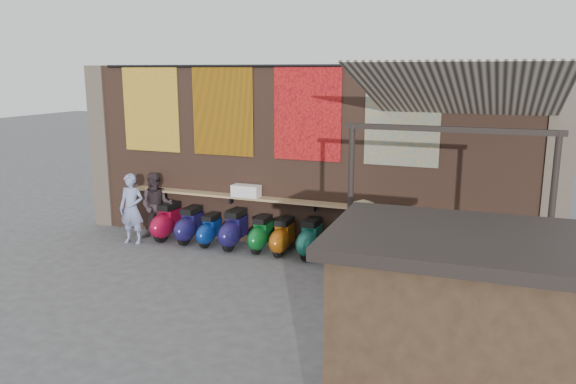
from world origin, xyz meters
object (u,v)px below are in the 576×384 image
Objects in this scene: scooter_stool_3 at (235,229)px; shopper_grey at (464,284)px; scooter_stool_2 at (210,230)px; market_stall at (448,357)px; scooter_stool_0 at (168,222)px; scooter_stool_5 at (283,237)px; scooter_stool_4 at (261,234)px; scooter_stool_8 at (367,246)px; diner_right at (156,206)px; scooter_stool_6 at (310,238)px; scooter_stool_1 at (190,225)px; shopper_tan at (363,249)px; shelf_box at (246,191)px; scooter_stool_7 at (338,245)px; scooter_stool_9 at (395,249)px; shopper_navy at (466,259)px; diner_left at (132,209)px.

shopper_grey is at bearing -28.95° from scooter_stool_3.
market_stall is at bearing -43.72° from scooter_stool_2.
scooter_stool_5 is at bearing -0.45° from scooter_stool_0.
scooter_stool_4 is 7.14m from market_stall.
scooter_stool_5 is at bearing -3.65° from shopper_grey.
scooter_stool_8 is (3.01, -0.04, -0.03)m from scooter_stool_3.
scooter_stool_5 is at bearing 123.96° from market_stall.
scooter_stool_3 is 0.57× the size of diner_right.
scooter_stool_8 is at bearing -1.46° from scooter_stool_4.
scooter_stool_8 is (1.24, -0.07, -0.01)m from scooter_stool_6.
scooter_stool_1 is 4.79m from shopper_tan.
shelf_box reaches higher than scooter_stool_1.
scooter_stool_9 reaches higher than scooter_stool_7.
shelf_box is 7.62m from market_stall.
shopper_navy is (6.15, -1.34, 0.38)m from scooter_stool_1.
shopper_tan is at bearing -98.98° from scooter_stool_9.
scooter_stool_5 is 0.52× the size of shopper_navy.
diner_left is (-2.35, -0.51, 0.38)m from scooter_stool_3.
market_stall reaches higher than scooter_stool_3.
shopper_tan is (-1.68, -0.35, 0.09)m from shopper_navy.
market_stall is (1.80, -3.83, 0.27)m from shopper_tan.
scooter_stool_1 is 2.31m from scooter_stool_5.
scooter_stool_3 is 2.43m from diner_left.
scooter_stool_0 is 4.77m from scooter_stool_8.
scooter_stool_2 is at bearing -177.67° from scooter_stool_3.
scooter_stool_2 is 2.38m from scooter_stool_6.
scooter_stool_7 is (2.41, -0.03, -0.08)m from scooter_stool_3.
shopper_navy is 0.87× the size of shopper_grey.
shopper_navy reaches higher than scooter_stool_5.
scooter_stool_6 is 3.51m from shopper_navy.
scooter_stool_1 is 8.38m from market_stall.
scooter_stool_3 reaches higher than scooter_stool_4.
shopper_navy is at bearing -55.07° from shopper_grey.
diner_right reaches higher than shopper_navy.
scooter_stool_5 is (2.92, -0.02, -0.04)m from scooter_stool_0.
market_stall is (2.10, -5.45, 0.75)m from scooter_stool_8.
diner_left is 0.92× the size of shopper_tan.
scooter_stool_2 is at bearing -4.61° from scooter_stool_1.
scooter_stool_2 is 0.83× the size of scooter_stool_3.
scooter_stool_1 reaches higher than scooter_stool_8.
scooter_stool_1 is at bearing 179.64° from scooter_stool_5.
scooter_stool_3 reaches higher than scooter_stool_6.
shopper_navy reaches higher than scooter_stool_3.
shelf_box is 0.39× the size of diner_left.
scooter_stool_0 is 1.21× the size of scooter_stool_2.
diner_right reaches higher than scooter_stool_2.
shopper_grey reaches higher than scooter_stool_0.
diner_right reaches higher than scooter_stool_9.
scooter_stool_2 is 3.62m from scooter_stool_8.
shopper_grey is (3.92, -2.81, 0.51)m from scooter_stool_5.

